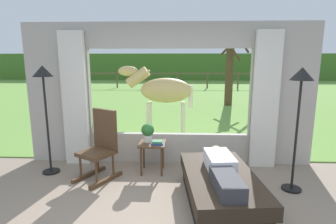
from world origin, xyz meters
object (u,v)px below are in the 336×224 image
reclining_person (222,168)px  potted_plant (148,131)px  rocking_chair (101,145)px  side_table (152,148)px  book_stack (157,143)px  floor_lamp_left (44,87)px  horse (163,91)px  floor_lamp_right (300,92)px  pasture_tree (230,70)px  recliner_sofa (220,188)px

reclining_person → potted_plant: (-1.09, 1.10, 0.18)m
rocking_chair → potted_plant: bearing=52.6°
side_table → book_stack: (0.09, -0.06, 0.12)m
rocking_chair → potted_plant: (0.73, 0.30, 0.16)m
reclining_person → floor_lamp_left: 3.06m
book_stack → floor_lamp_left: (-1.83, -0.04, 0.92)m
floor_lamp_left → horse: 2.88m
book_stack → floor_lamp_right: floor_lamp_right is taller
reclining_person → horse: bearing=101.4°
reclining_person → floor_lamp_right: 1.54m
side_table → pasture_tree: 7.38m
side_table → floor_lamp_right: floor_lamp_right is taller
rocking_chair → side_table: 0.85m
reclining_person → potted_plant: bearing=129.3°
rocking_chair → floor_lamp_left: (-0.93, 0.14, 0.92)m
reclining_person → rocking_chair: (-1.82, 0.80, 0.02)m
rocking_chair → potted_plant: rocking_chair is taller
side_table → floor_lamp_left: 2.03m
floor_lamp_left → side_table: bearing=3.3°
potted_plant → horse: horse is taller
floor_lamp_left → rocking_chair: bearing=-8.4°
rocking_chair → book_stack: 0.92m
reclining_person → book_stack: size_ratio=7.17×
horse → floor_lamp_right: bearing=-141.6°
recliner_sofa → horse: 3.41m
rocking_chair → book_stack: bearing=41.3°
potted_plant → reclining_person: bearing=-45.2°
rocking_chair → potted_plant: 0.80m
book_stack → horse: size_ratio=0.11×
potted_plant → book_stack: potted_plant is taller
book_stack → potted_plant: bearing=144.8°
rocking_chair → pasture_tree: 7.89m
rocking_chair → floor_lamp_right: 3.10m
floor_lamp_right → pasture_tree: bearing=87.2°
reclining_person → pasture_tree: pasture_tree is taller
side_table → potted_plant: potted_plant is taller
side_table → pasture_tree: size_ratio=0.16×
floor_lamp_right → side_table: bearing=165.3°
floor_lamp_left → horse: size_ratio=1.00×
rocking_chair → floor_lamp_left: 1.32m
horse → pasture_tree: pasture_tree is taller
book_stack → pasture_tree: bearing=70.9°
book_stack → pasture_tree: pasture_tree is taller
recliner_sofa → book_stack: bearing=129.2°
recliner_sofa → floor_lamp_right: floor_lamp_right is taller
reclining_person → side_table: 1.46m
recliner_sofa → pasture_tree: size_ratio=0.56×
reclining_person → floor_lamp_left: size_ratio=0.79×
floor_lamp_right → pasture_tree: 7.43m
rocking_chair → recliner_sofa: bearing=8.0°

